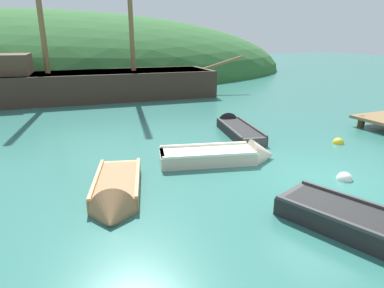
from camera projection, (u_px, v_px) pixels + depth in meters
ground_plane at (322, 177)px, 9.00m from camera, size 120.00×120.00×0.00m
shore_hill at (48, 76)px, 32.66m from camera, size 51.39×27.40×12.21m
sailing_ship at (87, 89)px, 20.28m from camera, size 17.91×5.50×12.84m
rowboat_near_dock at (235, 129)px, 13.31m from camera, size 1.73×3.85×0.94m
rowboat_outer_left at (116, 195)px, 7.76m from camera, size 1.88×3.23×1.02m
rowboat_center at (369, 230)px, 6.29m from camera, size 2.13×3.28×1.13m
rowboat_far at (225, 157)px, 10.15m from camera, size 3.68×1.94×1.04m
buoy_white at (344, 179)px, 8.86m from camera, size 0.41×0.41×0.41m
buoy_yellow at (338, 143)px, 11.91m from camera, size 0.39×0.39×0.39m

